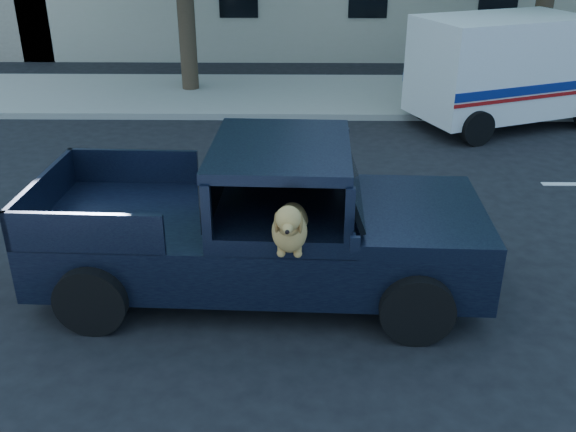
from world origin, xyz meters
name	(u,v)px	position (x,y,z in m)	size (l,w,h in m)	color
ground	(386,283)	(0.00, 0.00, 0.00)	(120.00, 120.00, 0.00)	black
far_sidewalk	(342,95)	(0.00, 9.20, 0.07)	(60.00, 4.00, 0.15)	gray
lane_stripes	(474,184)	(2.00, 3.40, 0.01)	(21.60, 0.14, 0.01)	silver
pickup_truck	(253,242)	(-1.71, -0.12, 0.66)	(5.50, 2.87, 1.94)	black
mail_truck	(508,78)	(3.50, 6.99, 1.05)	(4.80, 3.52, 2.40)	silver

